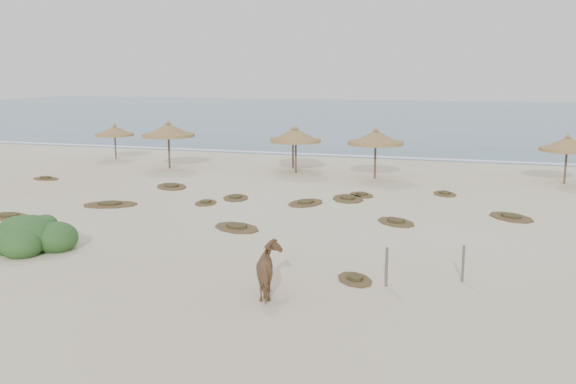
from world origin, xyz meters
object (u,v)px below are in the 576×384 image
(palapa_1, at_px, (168,131))
(horse, at_px, (270,270))
(palapa_0, at_px, (115,131))
(bush, at_px, (32,237))

(palapa_1, height_order, horse, palapa_1)
(palapa_0, bearing_deg, palapa_1, -26.37)
(palapa_0, relative_size, horse, 1.61)
(palapa_0, relative_size, palapa_1, 0.70)
(palapa_1, xyz_separation_m, bush, (4.71, -19.36, -2.02))
(palapa_1, distance_m, bush, 20.02)
(horse, xyz_separation_m, bush, (-9.84, 1.98, -0.28))
(palapa_0, bearing_deg, horse, -49.79)
(palapa_1, bearing_deg, bush, -76.33)
(palapa_0, distance_m, palapa_1, 6.71)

